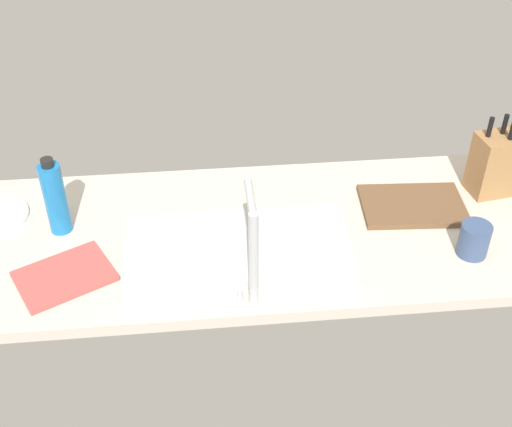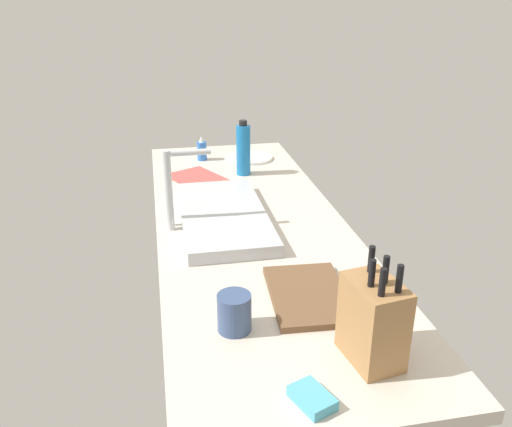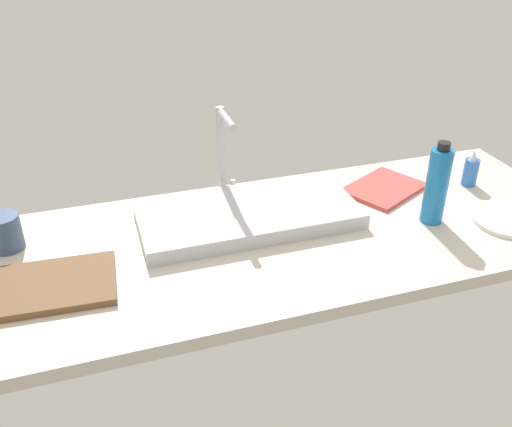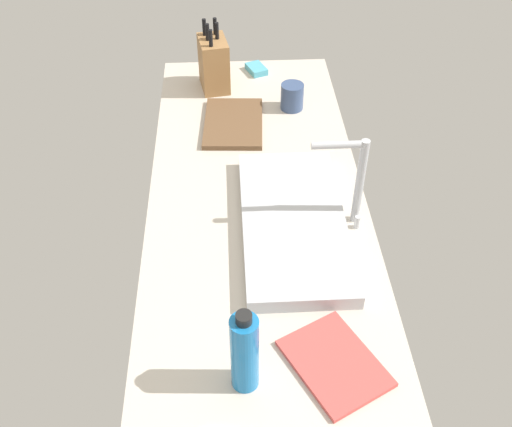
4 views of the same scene
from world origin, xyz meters
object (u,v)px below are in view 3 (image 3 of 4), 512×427
(dish_towel, at_px, (384,188))
(coffee_mug, at_px, (5,232))
(faucet, at_px, (222,146))
(dinner_plate, at_px, (509,219))
(soap_bottle, at_px, (471,171))
(sink_basin, at_px, (248,214))
(water_bottle, at_px, (437,185))
(cutting_board, at_px, (50,286))

(dish_towel, distance_m, coffee_mug, 1.07)
(dish_towel, xyz_separation_m, coffee_mug, (-1.07, 0.01, 0.04))
(faucet, distance_m, dish_towel, 0.51)
(faucet, height_order, dinner_plate, faucet)
(faucet, distance_m, soap_bottle, 0.77)
(sink_basin, bearing_deg, faucet, 99.30)
(soap_bottle, bearing_deg, coffee_mug, 177.56)
(soap_bottle, height_order, dinner_plate, soap_bottle)
(dish_towel, bearing_deg, dinner_plate, -48.93)
(water_bottle, height_order, coffee_mug, water_bottle)
(cutting_board, distance_m, dish_towel, 0.99)
(faucet, distance_m, cutting_board, 0.61)
(sink_basin, xyz_separation_m, cutting_board, (-0.52, -0.15, -0.01))
(sink_basin, distance_m, faucet, 0.22)
(cutting_board, relative_size, dinner_plate, 1.47)
(faucet, height_order, coffee_mug, faucet)
(cutting_board, relative_size, coffee_mug, 3.16)
(dinner_plate, bearing_deg, faucet, 151.70)
(soap_bottle, bearing_deg, dinner_plate, -97.97)
(water_bottle, bearing_deg, coffee_mug, 169.16)
(sink_basin, xyz_separation_m, soap_bottle, (0.72, 0.00, 0.03))
(dish_towel, relative_size, coffee_mug, 2.46)
(sink_basin, distance_m, dinner_plate, 0.72)
(soap_bottle, bearing_deg, faucet, 167.87)
(coffee_mug, bearing_deg, dish_towel, -0.50)
(dinner_plate, distance_m, dish_towel, 0.36)
(faucet, relative_size, water_bottle, 1.16)
(cutting_board, bearing_deg, faucet, 32.29)
(water_bottle, bearing_deg, faucet, 148.26)
(soap_bottle, bearing_deg, cutting_board, -172.93)
(water_bottle, bearing_deg, cutting_board, 179.97)
(faucet, relative_size, coffee_mug, 2.90)
(cutting_board, distance_m, water_bottle, 1.01)
(dinner_plate, bearing_deg, soap_bottle, 82.03)
(sink_basin, xyz_separation_m, dinner_plate, (0.69, -0.22, -0.02))
(sink_basin, height_order, cutting_board, sink_basin)
(faucet, distance_m, coffee_mug, 0.62)
(water_bottle, bearing_deg, soap_bottle, 33.24)
(dinner_plate, relative_size, coffee_mug, 2.15)
(cutting_board, distance_m, soap_bottle, 1.25)
(dinner_plate, bearing_deg, coffee_mug, 167.89)
(sink_basin, bearing_deg, dish_towel, 6.11)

